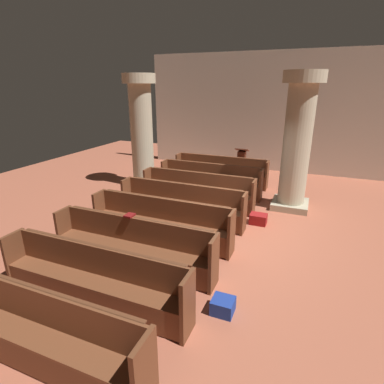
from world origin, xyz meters
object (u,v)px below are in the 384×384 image
(lectern, at_px, (241,164))
(kneeler_box_red, at_px, (258,219))
(pew_row_3, at_px, (182,203))
(pillar_far_side, at_px, (142,130))
(pew_row_0, at_px, (221,170))
(pew_row_2, at_px, (198,189))
(pew_row_4, at_px, (161,220))
(kneeler_box_blue, at_px, (223,306))
(pew_row_7, at_px, (32,328))
(pew_row_1, at_px, (210,178))
(pew_row_5, at_px, (133,243))
(pew_row_6, at_px, (93,277))
(pillar_aisle_side, at_px, (297,141))
(hymn_book, at_px, (130,215))

(lectern, relative_size, kneeler_box_red, 2.64)
(pew_row_3, xyz_separation_m, pillar_far_side, (-2.42, 2.24, 1.38))
(pew_row_0, xyz_separation_m, lectern, (0.44, 1.23, -0.05))
(pew_row_2, height_order, pew_row_4, same)
(kneeler_box_blue, bearing_deg, kneeler_box_red, 91.31)
(pew_row_3, bearing_deg, pew_row_7, -90.00)
(pew_row_4, xyz_separation_m, pillar_far_side, (-2.42, 3.36, 1.38))
(pew_row_1, distance_m, kneeler_box_red, 2.50)
(pew_row_5, bearing_deg, pew_row_4, 90.00)
(pew_row_7, bearing_deg, pew_row_2, 90.00)
(pew_row_6, xyz_separation_m, pew_row_7, (0.00, -1.12, 0.00))
(pew_row_5, bearing_deg, pew_row_7, -90.00)
(pew_row_5, relative_size, pew_row_6, 1.00)
(lectern, bearing_deg, kneeler_box_red, -70.78)
(pew_row_3, height_order, pillar_far_side, pillar_far_side)
(pew_row_1, bearing_deg, pillar_aisle_side, -5.45)
(pillar_far_side, height_order, lectern, pillar_far_side)
(pew_row_0, relative_size, kneeler_box_blue, 9.64)
(pew_row_2, bearing_deg, lectern, 82.83)
(pillar_aisle_side, distance_m, kneeler_box_red, 2.35)
(pew_row_0, relative_size, pew_row_7, 1.00)
(pew_row_4, xyz_separation_m, pew_row_7, (0.00, -3.35, 0.00))
(pew_row_3, bearing_deg, pew_row_0, 90.00)
(pillar_far_side, distance_m, lectern, 3.96)
(pillar_aisle_side, bearing_deg, pew_row_7, -110.88)
(pew_row_0, xyz_separation_m, hymn_book, (-0.15, -5.40, 0.47))
(pew_row_6, height_order, hymn_book, hymn_book)
(pew_row_6, distance_m, pillar_aisle_side, 6.05)
(pillar_aisle_side, bearing_deg, kneeler_box_red, -114.10)
(pew_row_4, bearing_deg, pew_row_2, 90.00)
(pew_row_6, relative_size, hymn_book, 16.59)
(pew_row_1, distance_m, kneeler_box_blue, 5.37)
(pew_row_3, xyz_separation_m, pew_row_5, (0.00, -2.23, 0.00))
(pew_row_0, distance_m, lectern, 1.31)
(pew_row_3, bearing_deg, hymn_book, -94.26)
(pew_row_4, xyz_separation_m, lectern, (0.44, 5.70, -0.05))
(pew_row_3, height_order, kneeler_box_red, pew_row_3)
(pew_row_3, bearing_deg, lectern, 84.56)
(pillar_aisle_side, xyz_separation_m, lectern, (-2.03, 2.58, -1.43))
(pew_row_5, distance_m, kneeler_box_blue, 2.02)
(pew_row_2, distance_m, pew_row_6, 4.47)
(pew_row_7, xyz_separation_m, lectern, (0.44, 9.05, -0.05))
(pew_row_0, xyz_separation_m, pew_row_5, (0.00, -5.58, 0.00))
(pew_row_4, bearing_deg, pillar_far_side, 125.71)
(pew_row_5, height_order, pew_row_6, same)
(pew_row_1, bearing_deg, pew_row_6, -90.00)
(pew_row_5, xyz_separation_m, lectern, (0.44, 6.81, -0.05))
(kneeler_box_red, bearing_deg, lectern, 109.22)
(pew_row_4, xyz_separation_m, kneeler_box_blue, (1.91, -1.66, -0.39))
(pew_row_2, bearing_deg, pew_row_6, -90.00)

